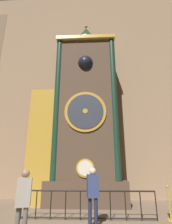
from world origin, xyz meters
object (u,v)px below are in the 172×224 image
clock_tower (79,116)px  visitor_near (23,198)px  stanchion_post (170,209)px  visitor_far (93,190)px

clock_tower → visitor_near: clock_tower is taller
clock_tower → stanchion_post: (3.24, -2.14, -3.83)m
visitor_near → stanchion_post: visitor_near is taller
visitor_far → stanchion_post: bearing=3.4°
visitor_near → visitor_far: bearing=21.4°
stanchion_post → visitor_far: bearing=-163.1°
visitor_near → visitor_far: (1.68, 1.22, 0.02)m
visitor_near → stanchion_post: 4.71m
clock_tower → visitor_far: clock_tower is taller
visitor_far → clock_tower: bearing=89.9°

